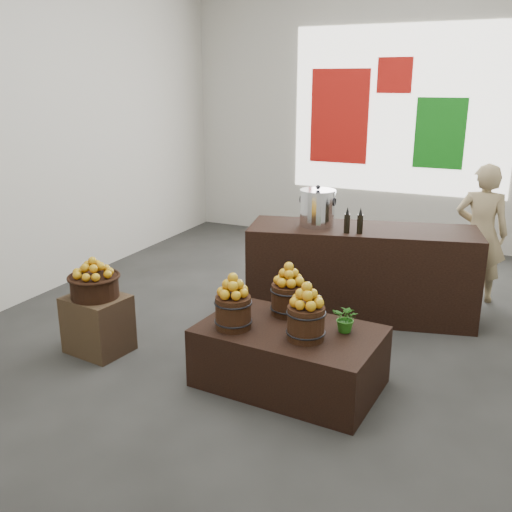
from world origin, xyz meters
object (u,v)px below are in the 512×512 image
at_px(shopper, 481,233).
at_px(counter, 361,272).
at_px(crate, 98,324).
at_px(stock_pot_left, 317,209).
at_px(wicker_basket, 95,287).
at_px(display_table, 289,356).

bearing_deg(shopper, counter, 40.70).
height_order(crate, shopper, shopper).
relative_size(crate, stock_pot_left, 1.48).
distance_m(crate, shopper, 4.23).
height_order(wicker_basket, display_table, wicker_basket).
bearing_deg(shopper, wicker_basket, 41.67).
xyz_separation_m(display_table, counter, (0.14, 1.71, 0.23)).
height_order(display_table, shopper, shopper).
xyz_separation_m(crate, wicker_basket, (0.00, 0.00, 0.37)).
relative_size(wicker_basket, counter, 0.18).
bearing_deg(wicker_basket, stock_pot_left, 49.47).
relative_size(crate, display_table, 0.37).
relative_size(display_table, stock_pot_left, 3.99).
xyz_separation_m(display_table, shopper, (1.24, 2.70, 0.54)).
bearing_deg(shopper, stock_pot_left, 33.78).
xyz_separation_m(crate, counter, (1.98, 1.88, 0.21)).
relative_size(wicker_basket, stock_pot_left, 1.19).
distance_m(display_table, stock_pot_left, 1.86).
distance_m(wicker_basket, stock_pot_left, 2.38).
xyz_separation_m(counter, shopper, (1.10, 0.99, 0.31)).
bearing_deg(crate, stock_pot_left, 49.47).
bearing_deg(display_table, wicker_basket, -170.57).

